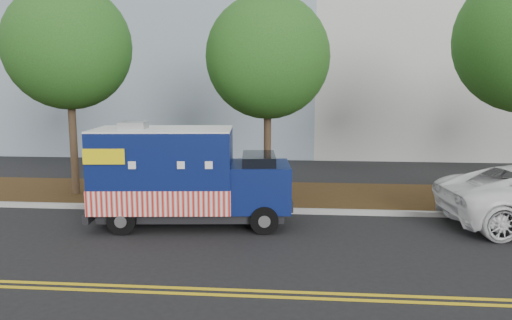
{
  "coord_description": "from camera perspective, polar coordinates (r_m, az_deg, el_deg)",
  "views": [
    {
      "loc": [
        1.28,
        -13.5,
        3.97
      ],
      "look_at": [
        0.03,
        0.6,
        1.77
      ],
      "focal_mm": 35.0,
      "sensor_mm": 36.0,
      "label": 1
    }
  ],
  "objects": [
    {
      "name": "centerline_near",
      "position": [
        9.96,
        -2.82,
        -14.6
      ],
      "size": [
        120.0,
        0.1,
        0.01
      ],
      "primitive_type": "cube",
      "color": "gold",
      "rests_on": "ground"
    },
    {
      "name": "tree_a",
      "position": [
        18.15,
        -20.68,
        11.98
      ],
      "size": [
        4.19,
        4.19,
        7.24
      ],
      "color": "#38281C",
      "rests_on": "ground"
    },
    {
      "name": "curb",
      "position": [
        15.45,
        0.17,
        -5.75
      ],
      "size": [
        120.0,
        0.18,
        0.15
      ],
      "primitive_type": "cube",
      "color": "#9E9E99",
      "rests_on": "ground"
    },
    {
      "name": "tree_b",
      "position": [
        17.27,
        1.35,
        11.69
      ],
      "size": [
        4.23,
        4.23,
        6.95
      ],
      "color": "#38281C",
      "rests_on": "ground"
    },
    {
      "name": "ground",
      "position": [
        14.13,
        -0.32,
        -7.47
      ],
      "size": [
        120.0,
        120.0,
        0.0
      ],
      "primitive_type": "plane",
      "color": "black",
      "rests_on": "ground"
    },
    {
      "name": "centerline_far",
      "position": [
        9.73,
        -3.03,
        -15.18
      ],
      "size": [
        120.0,
        0.1,
        0.01
      ],
      "primitive_type": "cube",
      "color": "gold",
      "rests_on": "ground"
    },
    {
      "name": "sign_post",
      "position": [
        16.73,
        -14.25,
        -0.96
      ],
      "size": [
        0.06,
        0.06,
        2.4
      ],
      "primitive_type": "cube",
      "color": "#473828",
      "rests_on": "ground"
    },
    {
      "name": "mulch_strip",
      "position": [
        17.49,
        0.76,
        -4.02
      ],
      "size": [
        120.0,
        4.0,
        0.15
      ],
      "primitive_type": "cube",
      "color": "black",
      "rests_on": "ground"
    },
    {
      "name": "food_truck",
      "position": [
        14.05,
        -8.49,
        -2.12
      ],
      "size": [
        5.7,
        2.59,
        2.91
      ],
      "rotation": [
        0.0,
        0.0,
        0.1
      ],
      "color": "black",
      "rests_on": "ground"
    }
  ]
}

